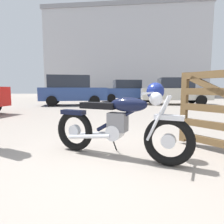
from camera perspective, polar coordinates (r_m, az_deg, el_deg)
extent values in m
plane|color=gray|center=(2.53, 2.82, -15.82)|extent=(80.00, 80.00, 0.00)
torus|color=black|center=(2.58, 16.13, -8.11)|extent=(0.63, 0.36, 0.64)
cylinder|color=silver|center=(2.58, 16.13, -8.11)|extent=(0.20, 0.15, 0.18)
torus|color=black|center=(3.14, -10.83, -5.32)|extent=(0.63, 0.36, 0.64)
cylinder|color=silver|center=(3.14, -10.83, -5.32)|extent=(0.20, 0.15, 0.18)
cube|color=silver|center=(2.52, 16.35, -1.50)|extent=(0.38, 0.27, 0.06)
cube|color=black|center=(3.11, -11.24, -0.05)|extent=(0.42, 0.28, 0.07)
cylinder|color=silver|center=(2.62, 13.89, -1.50)|extent=(0.27, 0.15, 0.58)
cylinder|color=silver|center=(2.47, 13.17, -1.95)|extent=(0.27, 0.15, 0.58)
sphere|color=silver|center=(2.53, 12.67, 3.79)|extent=(0.17, 0.17, 0.17)
cylinder|color=silver|center=(2.55, 10.95, 5.42)|extent=(0.28, 0.58, 0.03)
sphere|color=navy|center=(2.84, 12.51, 5.91)|extent=(0.25, 0.25, 0.25)
cylinder|color=black|center=(2.71, 2.51, -1.57)|extent=(0.71, 0.36, 0.47)
ellipsoid|color=black|center=(2.65, 4.84, 2.17)|extent=(0.56, 0.41, 0.20)
cube|color=black|center=(2.85, -3.86, 1.89)|extent=(0.57, 0.40, 0.09)
cube|color=slate|center=(2.74, 1.65, -2.93)|extent=(0.31, 0.27, 0.26)
cylinder|color=silver|center=(2.78, 0.89, -5.92)|extent=(0.28, 0.27, 0.22)
cylinder|color=silver|center=(3.06, -4.83, -6.32)|extent=(0.66, 0.34, 0.14)
cylinder|color=silver|center=(2.89, -6.86, -7.10)|extent=(0.66, 0.34, 0.14)
cylinder|color=black|center=(3.02, 0.51, -8.81)|extent=(0.12, 0.22, 0.33)
cube|color=brown|center=(3.65, 20.30, 1.27)|extent=(0.12, 0.13, 1.20)
cylinder|color=black|center=(12.09, 12.45, 3.39)|extent=(0.63, 0.23, 0.62)
cylinder|color=black|center=(13.79, 11.46, 3.80)|extent=(0.63, 0.23, 0.62)
cylinder|color=black|center=(12.75, 24.57, 3.11)|extent=(0.63, 0.23, 0.62)
cylinder|color=black|center=(14.37, 22.22, 3.55)|extent=(0.63, 0.23, 0.62)
cube|color=beige|center=(13.17, 17.81, 5.05)|extent=(4.29, 1.94, 0.72)
cube|color=#232833|center=(13.17, 17.92, 8.01)|extent=(2.08, 1.67, 0.64)
cylinder|color=black|center=(13.04, -5.73, 3.70)|extent=(0.63, 0.31, 0.60)
cylinder|color=black|center=(11.41, -5.10, 3.29)|extent=(0.63, 0.31, 0.60)
cylinder|color=black|center=(13.08, -16.29, 3.47)|extent=(0.63, 0.31, 0.60)
cylinder|color=black|center=(11.46, -17.16, 3.03)|extent=(0.63, 0.31, 0.60)
cube|color=#2D4784|center=(12.18, -11.12, 5.19)|extent=(4.15, 2.38, 0.76)
cube|color=#232833|center=(12.19, -12.38, 8.64)|extent=(2.65, 1.97, 0.72)
cylinder|color=black|center=(16.71, 8.26, 4.34)|extent=(0.64, 0.29, 0.62)
cylinder|color=black|center=(15.06, 10.05, 4.06)|extent=(0.64, 0.29, 0.62)
cylinder|color=black|center=(16.18, -1.01, 4.33)|extent=(0.64, 0.29, 0.62)
cylinder|color=black|center=(14.47, -0.21, 4.06)|extent=(0.64, 0.29, 0.62)
cube|color=#2D4784|center=(15.54, 4.34, 5.55)|extent=(4.42, 2.36, 0.72)
cube|color=#232833|center=(15.54, 4.36, 8.06)|extent=(2.22, 1.85, 0.64)
cube|color=#B2B2B7|center=(29.10, 3.95, 15.14)|extent=(20.61, 12.00, 10.53)
cube|color=gray|center=(30.41, 4.05, 25.47)|extent=(20.94, 12.33, 0.50)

